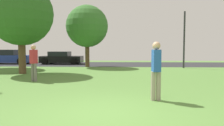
{
  "coord_description": "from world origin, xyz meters",
  "views": [
    {
      "loc": [
        0.48,
        -4.95,
        1.57
      ],
      "look_at": [
        0.0,
        5.27,
        0.86
      ],
      "focal_mm": 33.85,
      "sensor_mm": 36.0,
      "label": 1
    }
  ],
  "objects_px": {
    "maple_tree_near": "(87,26)",
    "person_catcher": "(34,61)",
    "person_bystander": "(156,68)",
    "parked_car_blue": "(9,57)",
    "maple_tree_far": "(21,14)",
    "street_lamp_post": "(184,40)",
    "parked_car_black": "(61,58)"
  },
  "relations": [
    {
      "from": "maple_tree_near",
      "to": "person_catcher",
      "type": "bearing_deg",
      "value": -98.82
    },
    {
      "from": "maple_tree_near",
      "to": "person_bystander",
      "type": "xyz_separation_m",
      "value": [
        3.96,
        -11.45,
        -2.43
      ]
    },
    {
      "from": "person_bystander",
      "to": "person_catcher",
      "type": "bearing_deg",
      "value": 50.63
    },
    {
      "from": "maple_tree_near",
      "to": "parked_car_blue",
      "type": "bearing_deg",
      "value": 159.13
    },
    {
      "from": "person_catcher",
      "to": "parked_car_blue",
      "type": "xyz_separation_m",
      "value": [
        -7.45,
        11.32,
        -0.31
      ]
    },
    {
      "from": "maple_tree_far",
      "to": "parked_car_blue",
      "type": "height_order",
      "value": "maple_tree_far"
    },
    {
      "from": "parked_car_blue",
      "to": "street_lamp_post",
      "type": "bearing_deg",
      "value": -13.41
    },
    {
      "from": "maple_tree_far",
      "to": "person_catcher",
      "type": "xyz_separation_m",
      "value": [
        2.02,
        -3.02,
        -2.71
      ]
    },
    {
      "from": "maple_tree_far",
      "to": "street_lamp_post",
      "type": "height_order",
      "value": "maple_tree_far"
    },
    {
      "from": "maple_tree_far",
      "to": "parked_car_black",
      "type": "height_order",
      "value": "maple_tree_far"
    },
    {
      "from": "parked_car_black",
      "to": "parked_car_blue",
      "type": "bearing_deg",
      "value": 179.08
    },
    {
      "from": "street_lamp_post",
      "to": "parked_car_blue",
      "type": "bearing_deg",
      "value": 166.59
    },
    {
      "from": "maple_tree_far",
      "to": "parked_car_black",
      "type": "xyz_separation_m",
      "value": [
        0.09,
        8.2,
        -3.09
      ]
    },
    {
      "from": "maple_tree_near",
      "to": "person_catcher",
      "type": "relative_size",
      "value": 2.99
    },
    {
      "from": "person_catcher",
      "to": "parked_car_blue",
      "type": "bearing_deg",
      "value": -126.0
    },
    {
      "from": "person_catcher",
      "to": "parked_car_black",
      "type": "relative_size",
      "value": 0.43
    },
    {
      "from": "person_catcher",
      "to": "person_bystander",
      "type": "distance_m",
      "value": 6.24
    },
    {
      "from": "maple_tree_far",
      "to": "street_lamp_post",
      "type": "distance_m",
      "value": 12.05
    },
    {
      "from": "parked_car_black",
      "to": "street_lamp_post",
      "type": "xyz_separation_m",
      "value": [
        11.06,
        -3.86,
        1.66
      ]
    },
    {
      "from": "parked_car_blue",
      "to": "parked_car_black",
      "type": "distance_m",
      "value": 5.52
    },
    {
      "from": "person_catcher",
      "to": "person_bystander",
      "type": "height_order",
      "value": "person_bystander"
    },
    {
      "from": "maple_tree_near",
      "to": "parked_car_blue",
      "type": "distance_m",
      "value": 9.7
    },
    {
      "from": "parked_car_blue",
      "to": "street_lamp_post",
      "type": "xyz_separation_m",
      "value": [
        16.58,
        -3.95,
        1.59
      ]
    },
    {
      "from": "maple_tree_near",
      "to": "parked_car_black",
      "type": "xyz_separation_m",
      "value": [
        -3.16,
        3.22,
        -2.83
      ]
    },
    {
      "from": "person_bystander",
      "to": "street_lamp_post",
      "type": "relative_size",
      "value": 0.39
    },
    {
      "from": "person_bystander",
      "to": "parked_car_blue",
      "type": "xyz_separation_m",
      "value": [
        -12.65,
        14.76,
        -0.33
      ]
    },
    {
      "from": "maple_tree_near",
      "to": "person_catcher",
      "type": "height_order",
      "value": "maple_tree_near"
    },
    {
      "from": "parked_car_black",
      "to": "person_catcher",
      "type": "bearing_deg",
      "value": -80.28
    },
    {
      "from": "person_catcher",
      "to": "street_lamp_post",
      "type": "bearing_deg",
      "value": 149.51
    },
    {
      "from": "maple_tree_near",
      "to": "person_bystander",
      "type": "bearing_deg",
      "value": -70.9
    },
    {
      "from": "person_catcher",
      "to": "person_bystander",
      "type": "relative_size",
      "value": 0.98
    },
    {
      "from": "maple_tree_far",
      "to": "maple_tree_near",
      "type": "bearing_deg",
      "value": 56.82
    }
  ]
}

